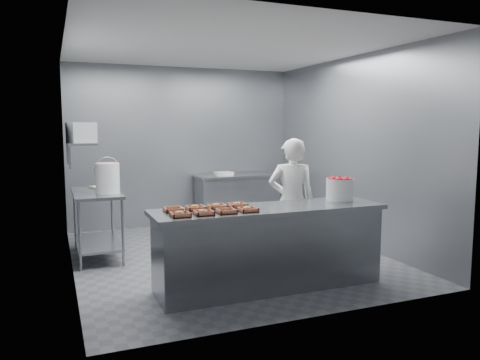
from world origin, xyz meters
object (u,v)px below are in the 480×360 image
tray_0 (180,214)px  back_counter (237,199)px  tray_1 (203,212)px  service_counter (269,247)px  worker (292,202)px  tray_7 (237,205)px  tray_2 (226,211)px  strawberry_tub (340,188)px  prep_table (97,214)px  tray_4 (173,209)px  tray_6 (217,206)px  appliance (81,133)px  glaze_bucket (108,177)px  tray_5 (195,208)px  tray_3 (248,209)px

tray_0 → back_counter: bearing=60.2°
tray_1 → back_counter: bearing=63.4°
service_counter → worker: bearing=47.5°
tray_7 → worker: size_ratio=0.12×
tray_2 → strawberry_tub: strawberry_tub is taller
back_counter → tray_0: size_ratio=8.01×
prep_table → tray_0: size_ratio=6.40×
tray_1 → prep_table: bearing=112.0°
tray_2 → tray_4: (-0.48, 0.29, 0.00)m
tray_6 → appliance: bearing=127.6°
back_counter → tray_2: (-1.46, -3.40, 0.47)m
glaze_bucket → tray_0: bearing=-76.1°
tray_0 → strawberry_tub: bearing=7.4°
tray_0 → tray_6: (0.48, 0.29, 0.00)m
appliance → prep_table: bearing=30.9°
back_counter → tray_7: size_ratio=8.01×
back_counter → tray_2: 3.72m
service_counter → tray_6: (-0.56, 0.15, 0.47)m
tray_1 → tray_4: 0.38m
tray_5 → tray_1: bearing=-90.0°
tray_1 → tray_5: same height
tray_5 → appliance: 2.08m
tray_7 → tray_0: bearing=-158.0°
back_counter → tray_6: (-1.46, -3.10, 0.47)m
tray_0 → tray_5: size_ratio=1.00×
tray_1 → tray_3: 0.48m
tray_6 → worker: size_ratio=0.12×
tray_0 → appliance: (-0.78, 1.93, 0.77)m
glaze_bucket → appliance: appliance is taller
service_counter → tray_4: (-1.04, 0.15, 0.47)m
tray_1 → glaze_bucket: size_ratio=0.39×
service_counter → tray_7: 0.59m
service_counter → strawberry_tub: 1.14m
tray_7 → glaze_bucket: bearing=126.4°
prep_table → appliance: size_ratio=3.51×
tray_7 → worker: worker is taller
tray_4 → glaze_bucket: glaze_bucket is taller
tray_7 → tray_1: bearing=-148.8°
tray_1 → tray_2: (0.24, 0.00, -0.00)m
tray_2 → strawberry_tub: bearing=9.7°
tray_1 → tray_3: bearing=0.0°
tray_7 → tray_3: bearing=-90.0°
tray_4 → tray_6: bearing=-0.0°
back_counter → tray_6: size_ratio=8.01×
service_counter → tray_1: bearing=-169.7°
tray_0 → appliance: 2.22m
back_counter → appliance: appliance is taller
service_counter → tray_2: tray_2 is taller
tray_4 → tray_6: tray_6 is taller
prep_table → service_counter: bearing=-49.8°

